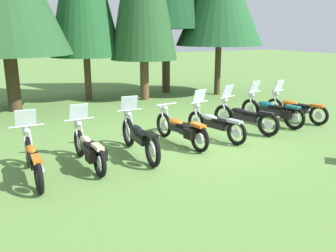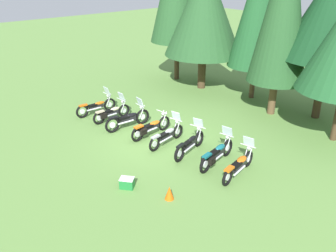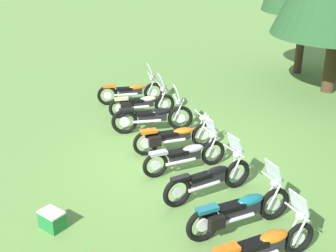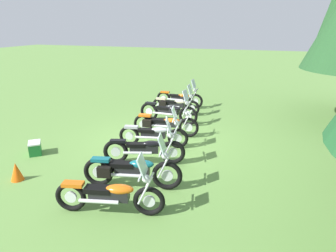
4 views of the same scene
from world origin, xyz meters
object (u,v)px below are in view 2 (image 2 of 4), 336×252
(pine_tree_4, at_px, (335,8))
(picnic_cooler, at_px, (127,183))
(motorcycle_0, at_px, (97,106))
(pine_tree_2, at_px, (260,4))
(motorcycle_2, at_px, (128,119))
(motorcycle_4, at_px, (167,135))
(motorcycle_7, at_px, (239,165))
(traffic_cone, at_px, (169,193))
(motorcycle_6, at_px, (217,153))
(pine_tree_3, at_px, (285,3))
(pine_tree_1, at_px, (204,9))
(motorcycle_1, at_px, (111,112))
(motorcycle_3, at_px, (150,127))
(motorcycle_5, at_px, (190,143))

(pine_tree_4, height_order, picnic_cooler, pine_tree_4)
(motorcycle_0, height_order, pine_tree_2, pine_tree_2)
(motorcycle_2, height_order, motorcycle_4, motorcycle_2)
(motorcycle_7, xyz_separation_m, pine_tree_2, (-5.18, 7.24, 4.83))
(motorcycle_4, height_order, pine_tree_4, pine_tree_4)
(traffic_cone, bearing_deg, pine_tree_4, 93.53)
(motorcycle_4, xyz_separation_m, pine_tree_2, (-1.49, 7.70, 4.84))
(pine_tree_2, xyz_separation_m, picnic_cooler, (3.20, -10.95, -5.09))
(motorcycle_2, bearing_deg, picnic_cooler, -121.69)
(pine_tree_2, distance_m, pine_tree_4, 4.05)
(pine_tree_2, relative_size, traffic_cone, 18.06)
(motorcycle_6, xyz_separation_m, pine_tree_3, (-1.83, 6.11, 5.12))
(motorcycle_7, bearing_deg, pine_tree_2, 22.42)
(traffic_cone, bearing_deg, pine_tree_3, 105.08)
(pine_tree_1, bearing_deg, motorcycle_1, -83.01)
(motorcycle_0, relative_size, motorcycle_4, 1.03)
(motorcycle_4, bearing_deg, motorcycle_3, 82.20)
(motorcycle_0, bearing_deg, motorcycle_7, -81.88)
(motorcycle_4, relative_size, pine_tree_4, 0.29)
(pine_tree_1, bearing_deg, pine_tree_4, 9.22)
(motorcycle_0, distance_m, motorcycle_1, 1.23)
(motorcycle_1, distance_m, motorcycle_4, 3.84)
(motorcycle_6, bearing_deg, pine_tree_2, 16.53)
(motorcycle_3, distance_m, motorcycle_5, 2.39)
(motorcycle_3, height_order, motorcycle_7, motorcycle_7)
(motorcycle_0, xyz_separation_m, motorcycle_7, (8.71, 1.10, 0.01))
(motorcycle_6, bearing_deg, traffic_cone, 178.91)
(motorcycle_5, xyz_separation_m, pine_tree_3, (-0.50, 6.31, 5.15))
(pine_tree_2, bearing_deg, motorcycle_6, -60.76)
(motorcycle_3, height_order, picnic_cooler, motorcycle_3)
(motorcycle_0, distance_m, motorcycle_5, 6.34)
(motorcycle_6, bearing_deg, motorcycle_0, 85.15)
(pine_tree_3, xyz_separation_m, pine_tree_4, (1.79, 1.34, -0.18))
(motorcycle_1, bearing_deg, motorcycle_6, -83.45)
(motorcycle_2, height_order, motorcycle_6, motorcycle_2)
(pine_tree_1, distance_m, traffic_cone, 12.95)
(motorcycle_4, distance_m, traffic_cone, 4.07)
(pine_tree_3, bearing_deg, picnic_cooler, -84.40)
(motorcycle_3, bearing_deg, pine_tree_3, -21.72)
(motorcycle_2, bearing_deg, motorcycle_0, 99.39)
(pine_tree_4, distance_m, traffic_cone, 11.62)
(motorcycle_7, xyz_separation_m, pine_tree_3, (-2.93, 6.06, 5.15))
(motorcycle_0, height_order, pine_tree_3, pine_tree_3)
(motorcycle_0, distance_m, motorcycle_4, 5.07)
(motorcycle_2, bearing_deg, pine_tree_2, -4.29)
(motorcycle_1, distance_m, picnic_cooler, 6.16)
(picnic_cooler, bearing_deg, motorcycle_1, 153.60)
(motorcycle_0, height_order, motorcycle_7, motorcycle_0)
(pine_tree_1, height_order, pine_tree_3, pine_tree_3)
(motorcycle_4, bearing_deg, picnic_cooler, -163.43)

